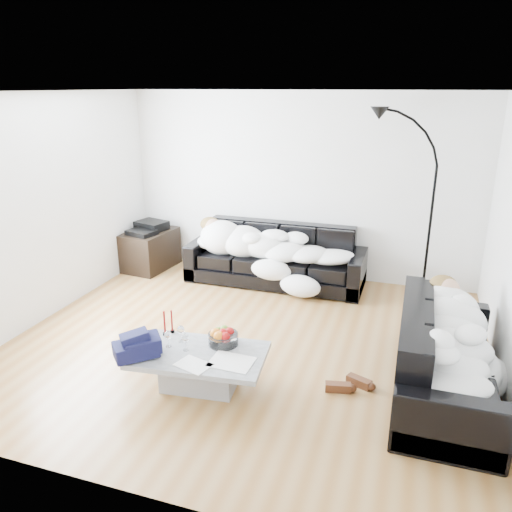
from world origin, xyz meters
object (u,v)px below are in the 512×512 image
(fruit_bowl, at_px, (223,336))
(candle_left, at_px, (165,323))
(wine_glass_c, at_px, (186,342))
(av_cabinet, at_px, (150,250))
(sleeper_right, at_px, (451,331))
(wine_glass_b, at_px, (168,339))
(sofa_right, at_px, (447,354))
(wine_glass_a, at_px, (181,334))
(coffee_table, at_px, (200,369))
(stereo, at_px, (148,227))
(shoes, at_px, (348,384))
(floor_lamp, at_px, (431,219))
(sleeper_back, at_px, (275,241))
(sofa_back, at_px, (275,255))
(candle_right, at_px, (172,322))

(fruit_bowl, xyz_separation_m, candle_left, (-0.60, -0.01, 0.04))
(fruit_bowl, bearing_deg, wine_glass_c, -143.51)
(wine_glass_c, height_order, av_cabinet, av_cabinet)
(sleeper_right, xyz_separation_m, candle_left, (-2.59, -0.39, -0.15))
(sleeper_right, relative_size, candle_left, 6.71)
(wine_glass_c, xyz_separation_m, av_cabinet, (-1.91, 2.69, -0.14))
(fruit_bowl, bearing_deg, candle_left, -179.06)
(wine_glass_b, height_order, av_cabinet, av_cabinet)
(sofa_right, bearing_deg, wine_glass_a, 101.02)
(coffee_table, bearing_deg, stereo, 127.10)
(sofa_right, height_order, shoes, sofa_right)
(coffee_table, bearing_deg, fruit_bowl, 55.04)
(coffee_table, bearing_deg, floor_lamp, 55.47)
(coffee_table, bearing_deg, sleeper_back, 91.31)
(wine_glass_c, height_order, stereo, stereo)
(sofa_right, distance_m, sleeper_back, 3.02)
(wine_glass_c, distance_m, av_cabinet, 3.31)
(shoes, distance_m, av_cabinet, 4.08)
(wine_glass_a, relative_size, floor_lamp, 0.08)
(coffee_table, relative_size, stereo, 2.74)
(sofa_back, height_order, sofa_right, sofa_back)
(candle_left, relative_size, av_cabinet, 0.30)
(wine_glass_b, bearing_deg, shoes, 12.97)
(sleeper_right, distance_m, stereo, 4.68)
(candle_left, bearing_deg, coffee_table, -24.58)
(coffee_table, bearing_deg, shoes, 16.53)
(wine_glass_a, bearing_deg, sofa_right, 11.02)
(coffee_table, xyz_separation_m, floor_lamp, (1.93, 2.81, 0.89))
(fruit_bowl, bearing_deg, av_cabinet, 131.46)
(wine_glass_c, bearing_deg, av_cabinet, 125.33)
(candle_right, xyz_separation_m, shoes, (1.72, 0.11, -0.42))
(wine_glass_c, bearing_deg, candle_left, 147.87)
(wine_glass_a, distance_m, candle_right, 0.22)
(shoes, bearing_deg, av_cabinet, 145.00)
(sofa_right, distance_m, wine_glass_a, 2.43)
(sofa_right, relative_size, coffee_table, 1.62)
(sleeper_right, distance_m, fruit_bowl, 2.03)
(wine_glass_a, relative_size, shoes, 0.41)
(wine_glass_b, bearing_deg, av_cabinet, 122.75)
(av_cabinet, bearing_deg, sofa_right, -20.21)
(sleeper_back, relative_size, wine_glass_b, 13.20)
(fruit_bowl, xyz_separation_m, floor_lamp, (1.78, 2.59, 0.62))
(sofa_back, distance_m, wine_glass_c, 2.71)
(sofa_right, relative_size, floor_lamp, 0.92)
(wine_glass_b, height_order, candle_left, candle_left)
(sofa_right, distance_m, floor_lamp, 2.31)
(candle_right, distance_m, stereo, 2.93)
(stereo, bearing_deg, shoes, -19.75)
(floor_lamp, bearing_deg, wine_glass_b, -133.84)
(sofa_back, height_order, wine_glass_a, sofa_back)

